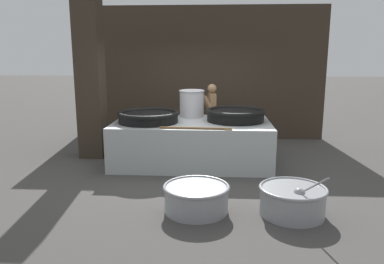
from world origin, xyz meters
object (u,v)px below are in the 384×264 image
object	(u,v)px
stock_pot	(192,103)
prep_bowl_vegetables	(293,199)
giant_wok_near	(148,116)
giant_wok_far	(235,115)
prep_bowl_meat	(196,197)
cook	(211,114)

from	to	relation	value
stock_pot	prep_bowl_vegetables	size ratio (longest dim) A/B	0.49
giant_wok_near	prep_bowl_vegetables	xyz separation A→B (m)	(2.37, -2.27, -0.75)
giant_wok_near	stock_pot	xyz separation A→B (m)	(0.81, 0.71, 0.18)
giant_wok_far	prep_bowl_meat	world-z (taller)	giant_wok_far
giant_wok_near	giant_wok_far	xyz separation A→B (m)	(1.71, 0.24, 0.01)
giant_wok_near	prep_bowl_meat	world-z (taller)	giant_wok_near
prep_bowl_meat	cook	bearing A→B (deg)	87.44
stock_pot	prep_bowl_meat	distance (m)	3.10
giant_wok_far	prep_bowl_meat	size ratio (longest dim) A/B	1.26
prep_bowl_vegetables	giant_wok_far	bearing A→B (deg)	104.87
giant_wok_near	giant_wok_far	size ratio (longest dim) A/B	1.03
prep_bowl_vegetables	cook	bearing A→B (deg)	107.35
giant_wok_far	prep_bowl_vegetables	bearing A→B (deg)	-75.13
prep_bowl_vegetables	prep_bowl_meat	xyz separation A→B (m)	(-1.32, 0.04, -0.01)
prep_bowl_vegetables	prep_bowl_meat	bearing A→B (deg)	178.45
giant_wok_far	prep_bowl_vegetables	size ratio (longest dim) A/B	1.02
giant_wok_far	giant_wok_near	bearing A→B (deg)	-171.99
giant_wok_near	prep_bowl_meat	xyz separation A→B (m)	(1.05, -2.23, -0.76)
cook	giant_wok_far	bearing A→B (deg)	104.14
giant_wok_near	cook	size ratio (longest dim) A/B	0.81
giant_wok_far	stock_pot	world-z (taller)	stock_pot
giant_wok_near	giant_wok_far	world-z (taller)	giant_wok_far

